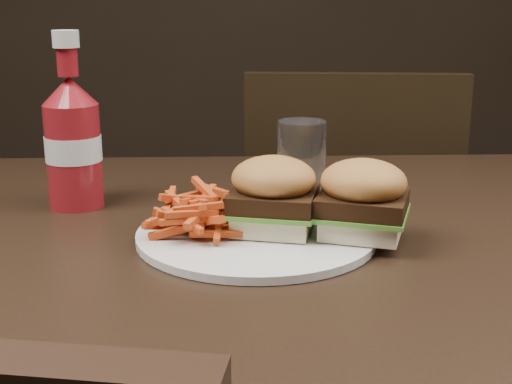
{
  "coord_description": "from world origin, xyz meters",
  "views": [
    {
      "loc": [
        0.08,
        -0.72,
        1.01
      ],
      "look_at": [
        0.11,
        0.01,
        0.8
      ],
      "focal_mm": 50.0,
      "sensor_mm": 36.0,
      "label": 1
    }
  ],
  "objects_px": {
    "chair_far": "(343,270)",
    "ketchup_bottle": "(74,159)",
    "plate": "(256,235)",
    "dining_table": "(158,258)",
    "tumbler": "(301,159)"
  },
  "relations": [
    {
      "from": "chair_far",
      "to": "ketchup_bottle",
      "type": "relative_size",
      "value": 3.09
    },
    {
      "from": "chair_far",
      "to": "ketchup_bottle",
      "type": "height_order",
      "value": "ketchup_bottle"
    },
    {
      "from": "plate",
      "to": "ketchup_bottle",
      "type": "xyz_separation_m",
      "value": [
        -0.22,
        0.13,
        0.06
      ]
    },
    {
      "from": "dining_table",
      "to": "plate",
      "type": "bearing_deg",
      "value": -0.16
    },
    {
      "from": "dining_table",
      "to": "chair_far",
      "type": "xyz_separation_m",
      "value": [
        0.32,
        0.7,
        -0.3
      ]
    },
    {
      "from": "plate",
      "to": "tumbler",
      "type": "relative_size",
      "value": 2.68
    },
    {
      "from": "plate",
      "to": "tumbler",
      "type": "height_order",
      "value": "tumbler"
    },
    {
      "from": "plate",
      "to": "tumbler",
      "type": "xyz_separation_m",
      "value": [
        0.06,
        0.14,
        0.05
      ]
    },
    {
      "from": "dining_table",
      "to": "tumbler",
      "type": "distance_m",
      "value": 0.23
    },
    {
      "from": "dining_table",
      "to": "tumbler",
      "type": "bearing_deg",
      "value": 40.33
    },
    {
      "from": "dining_table",
      "to": "tumbler",
      "type": "height_order",
      "value": "tumbler"
    },
    {
      "from": "dining_table",
      "to": "tumbler",
      "type": "relative_size",
      "value": 12.53
    },
    {
      "from": "dining_table",
      "to": "chair_far",
      "type": "height_order",
      "value": "dining_table"
    },
    {
      "from": "dining_table",
      "to": "tumbler",
      "type": "xyz_separation_m",
      "value": [
        0.17,
        0.14,
        0.08
      ]
    },
    {
      "from": "chair_far",
      "to": "tumbler",
      "type": "height_order",
      "value": "tumbler"
    }
  ]
}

